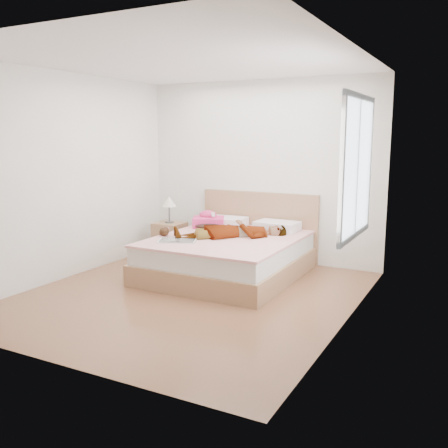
# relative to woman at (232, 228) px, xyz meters

# --- Properties ---
(ground) EXTENTS (4.00, 4.00, 0.00)m
(ground) POSITION_rel_woman_xyz_m (-0.02, -1.04, -0.61)
(ground) COLOR #552D1A
(ground) RESTS_ON ground
(woman) EXTENTS (1.56, 1.37, 0.21)m
(woman) POSITION_rel_woman_xyz_m (0.00, 0.00, 0.00)
(woman) COLOR silver
(woman) RESTS_ON bed
(hair) EXTENTS (0.55, 0.65, 0.09)m
(hair) POSITION_rel_woman_xyz_m (-0.57, 0.45, -0.06)
(hair) COLOR black
(hair) RESTS_ON bed
(phone) EXTENTS (0.10, 0.11, 0.05)m
(phone) POSITION_rel_woman_xyz_m (-0.50, 0.40, 0.09)
(phone) COLOR silver
(phone) RESTS_ON bed
(room_shell) EXTENTS (4.00, 4.00, 4.00)m
(room_shell) POSITION_rel_woman_xyz_m (1.76, -0.74, 0.89)
(room_shell) COLOR white
(room_shell) RESTS_ON ground
(bed) EXTENTS (1.80, 2.08, 1.00)m
(bed) POSITION_rel_woman_xyz_m (-0.02, -0.00, -0.34)
(bed) COLOR olive
(bed) RESTS_ON ground
(towel) EXTENTS (0.55, 0.51, 0.23)m
(towel) POSITION_rel_woman_xyz_m (-0.61, 0.45, -0.01)
(towel) COLOR #F04174
(towel) RESTS_ON bed
(magazine) EXTENTS (0.56, 0.48, 0.03)m
(magazine) POSITION_rel_woman_xyz_m (-0.46, -0.60, -0.09)
(magazine) COLOR white
(magazine) RESTS_ON bed
(coffee_mug) EXTENTS (0.12, 0.09, 0.09)m
(coffee_mug) POSITION_rel_woman_xyz_m (-0.24, -0.26, -0.06)
(coffee_mug) COLOR white
(coffee_mug) RESTS_ON bed
(plush_toy) EXTENTS (0.17, 0.22, 0.11)m
(plush_toy) POSITION_rel_woman_xyz_m (-0.80, -0.38, -0.05)
(plush_toy) COLOR black
(plush_toy) RESTS_ON bed
(nightstand) EXTENTS (0.45, 0.40, 0.92)m
(nightstand) POSITION_rel_woman_xyz_m (-1.27, 0.44, -0.31)
(nightstand) COLOR #8B6140
(nightstand) RESTS_ON ground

